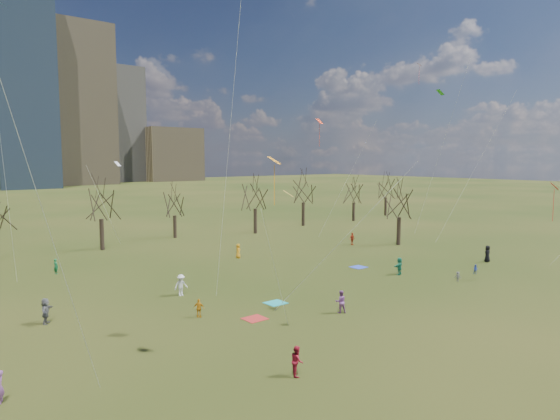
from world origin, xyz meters
TOP-DOWN VIEW (x-y plane):
  - ground at (0.00, 0.00)m, footprint 500.00×500.00m
  - bare_tree_row at (-0.09, 37.22)m, footprint 113.04×29.80m
  - blanket_teal at (-4.59, 6.96)m, footprint 1.60×1.50m
  - blanket_navy at (10.96, 11.84)m, footprint 1.60×1.50m
  - blanket_crimson at (-8.31, 4.79)m, footprint 1.60×1.50m
  - person_2 at (-12.27, -4.49)m, footprint 0.98×1.03m
  - person_3 at (13.60, 1.48)m, footprint 0.64×0.71m
  - person_4 at (-11.32, 7.72)m, footprint 0.80×0.85m
  - person_5 at (11.57, 6.85)m, footprint 1.73×0.92m
  - person_6 at (24.51, 4.34)m, footprint 1.12×1.04m
  - person_8 at (17.86, 2.03)m, footprint 0.58×0.60m
  - person_9 at (-9.51, 13.91)m, footprint 1.24×0.76m
  - person_10 at (20.98, 21.98)m, footprint 1.02×0.47m
  - person_11 at (-20.58, 13.44)m, footprint 1.35×1.79m
  - person_12 at (3.63, 24.33)m, footprint 0.88×1.01m
  - person_13 at (-15.58, 29.40)m, footprint 0.55×0.67m
  - person_14 at (-2.31, 1.79)m, footprint 1.07×0.99m
  - kites_airborne at (4.25, 8.96)m, footprint 57.91×46.97m

SIDE VIEW (x-z plane):
  - ground at x=0.00m, z-range 0.00..0.00m
  - blanket_teal at x=-4.59m, z-range 0.00..0.03m
  - blanket_navy at x=10.96m, z-range 0.00..0.03m
  - blanket_crimson at x=-8.31m, z-range 0.00..0.03m
  - person_3 at x=13.60m, z-range 0.00..0.96m
  - person_8 at x=17.86m, z-range 0.00..0.98m
  - person_4 at x=-11.32m, z-range 0.00..1.41m
  - person_13 at x=-15.58m, z-range 0.00..1.57m
  - person_2 at x=-12.27m, z-range 0.00..1.67m
  - person_10 at x=20.98m, z-range 0.00..1.70m
  - person_12 at x=3.63m, z-range 0.00..1.74m
  - person_14 at x=-2.31m, z-range 0.00..1.77m
  - person_5 at x=11.57m, z-range 0.00..1.78m
  - person_9 at x=-9.51m, z-range 0.00..1.86m
  - person_11 at x=-20.58m, z-range 0.00..1.88m
  - person_6 at x=24.51m, z-range 0.00..1.93m
  - bare_tree_row at x=-0.09m, z-range 1.37..10.87m
  - kites_airborne at x=4.25m, z-range -2.68..25.16m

